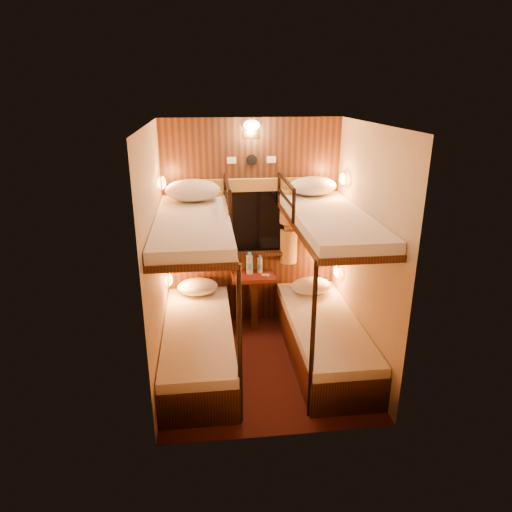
{
  "coord_description": "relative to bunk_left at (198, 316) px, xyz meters",
  "views": [
    {
      "loc": [
        -0.54,
        -4.02,
        2.69
      ],
      "look_at": [
        -0.05,
        0.15,
        1.14
      ],
      "focal_mm": 32.0,
      "sensor_mm": 36.0,
      "label": 1
    }
  ],
  "objects": [
    {
      "name": "back_panel",
      "position": [
        0.65,
        0.97,
        0.64
      ],
      "size": [
        2.0,
        0.03,
        2.4
      ],
      "primitive_type": "cube",
      "color": "black",
      "rests_on": "floor"
    },
    {
      "name": "wall_left",
      "position": [
        -0.35,
        -0.07,
        0.64
      ],
      "size": [
        0.0,
        2.4,
        2.4
      ],
      "primitive_type": "plane",
      "rotation": [
        1.57,
        0.0,
        1.57
      ],
      "color": "#C6B293",
      "rests_on": "floor"
    },
    {
      "name": "reading_lamps",
      "position": [
        0.65,
        0.63,
        0.68
      ],
      "size": [
        2.0,
        0.2,
        1.25
      ],
      "color": "orange",
      "rests_on": "wall_left"
    },
    {
      "name": "bunk_left",
      "position": [
        0.0,
        0.0,
        0.0
      ],
      "size": [
        0.72,
        1.9,
        1.82
      ],
      "color": "black",
      "rests_on": "floor"
    },
    {
      "name": "wall_right",
      "position": [
        1.65,
        -0.07,
        0.64
      ],
      "size": [
        0.0,
        2.4,
        2.4
      ],
      "primitive_type": "plane",
      "rotation": [
        1.57,
        0.0,
        -1.57
      ],
      "color": "#C6B293",
      "rests_on": "floor"
    },
    {
      "name": "curtains",
      "position": [
        0.65,
        0.9,
        0.71
      ],
      "size": [
        1.1,
        0.22,
        1.0
      ],
      "color": "olive",
      "rests_on": "back_panel"
    },
    {
      "name": "bunk_right",
      "position": [
        1.3,
        0.0,
        0.0
      ],
      "size": [
        0.72,
        1.9,
        1.82
      ],
      "color": "black",
      "rests_on": "floor"
    },
    {
      "name": "table",
      "position": [
        0.65,
        0.78,
        -0.14
      ],
      "size": [
        0.5,
        0.34,
        0.66
      ],
      "color": "#5C2415",
      "rests_on": "floor"
    },
    {
      "name": "pillow_lower_right",
      "position": [
        1.3,
        0.62,
        -0.01
      ],
      "size": [
        0.47,
        0.33,
        0.18
      ],
      "primitive_type": "ellipsoid",
      "color": "silver",
      "rests_on": "bunk_right"
    },
    {
      "name": "pillow_lower_left",
      "position": [
        -0.0,
        0.75,
        -0.01
      ],
      "size": [
        0.46,
        0.33,
        0.18
      ],
      "primitive_type": "ellipsoid",
      "color": "silver",
      "rests_on": "bunk_left"
    },
    {
      "name": "floor",
      "position": [
        0.65,
        -0.07,
        -0.56
      ],
      "size": [
        2.1,
        2.1,
        0.0
      ],
      "primitive_type": "plane",
      "color": "#370F0F",
      "rests_on": "ground"
    },
    {
      "name": "pillow_upper_left",
      "position": [
        -0.0,
        0.61,
        1.14
      ],
      "size": [
        0.57,
        0.41,
        0.22
      ],
      "primitive_type": "ellipsoid",
      "color": "silver",
      "rests_on": "bunk_left"
    },
    {
      "name": "bottle_right",
      "position": [
        0.73,
        0.83,
        0.19
      ],
      "size": [
        0.06,
        0.06,
        0.22
      ],
      "rotation": [
        0.0,
        0.0,
        0.39
      ],
      "color": "#99BFE5",
      "rests_on": "table"
    },
    {
      "name": "bottle_left",
      "position": [
        0.61,
        0.82,
        0.21
      ],
      "size": [
        0.08,
        0.08,
        0.27
      ],
      "rotation": [
        0.0,
        0.0,
        0.27
      ],
      "color": "#99BFE5",
      "rests_on": "table"
    },
    {
      "name": "wall_back",
      "position": [
        0.65,
        0.98,
        0.64
      ],
      "size": [
        2.4,
        0.0,
        2.4
      ],
      "primitive_type": "plane",
      "rotation": [
        1.57,
        0.0,
        0.0
      ],
      "color": "#C6B293",
      "rests_on": "floor"
    },
    {
      "name": "wall_front",
      "position": [
        0.65,
        -1.12,
        0.64
      ],
      "size": [
        2.4,
        0.0,
        2.4
      ],
      "primitive_type": "plane",
      "rotation": [
        -1.57,
        0.0,
        0.0
      ],
      "color": "#C6B293",
      "rests_on": "floor"
    },
    {
      "name": "sachet_b",
      "position": [
        0.75,
        0.78,
        0.09
      ],
      "size": [
        0.08,
        0.07,
        0.0
      ],
      "primitive_type": "cube",
      "rotation": [
        0.0,
        0.0,
        0.51
      ],
      "color": "silver",
      "rests_on": "table"
    },
    {
      "name": "sachet_a",
      "position": [
        0.79,
        0.75,
        0.09
      ],
      "size": [
        0.1,
        0.08,
        0.01
      ],
      "primitive_type": "cube",
      "rotation": [
        0.0,
        0.0,
        -0.21
      ],
      "color": "silver",
      "rests_on": "table"
    },
    {
      "name": "ceiling",
      "position": [
        0.65,
        -0.07,
        1.84
      ],
      "size": [
        2.1,
        2.1,
        0.0
      ],
      "primitive_type": "plane",
      "rotation": [
        3.14,
        0.0,
        0.0
      ],
      "color": "silver",
      "rests_on": "wall_back"
    },
    {
      "name": "window",
      "position": [
        0.65,
        0.94,
        0.62
      ],
      "size": [
        1.0,
        0.12,
        0.79
      ],
      "color": "black",
      "rests_on": "back_panel"
    },
    {
      "name": "back_fixtures",
      "position": [
        0.65,
        0.93,
        1.69
      ],
      "size": [
        0.54,
        0.09,
        0.48
      ],
      "color": "black",
      "rests_on": "back_panel"
    },
    {
      "name": "pillow_upper_right",
      "position": [
        1.3,
        0.74,
        1.13
      ],
      "size": [
        0.52,
        0.37,
        0.2
      ],
      "primitive_type": "ellipsoid",
      "color": "silver",
      "rests_on": "bunk_right"
    }
  ]
}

